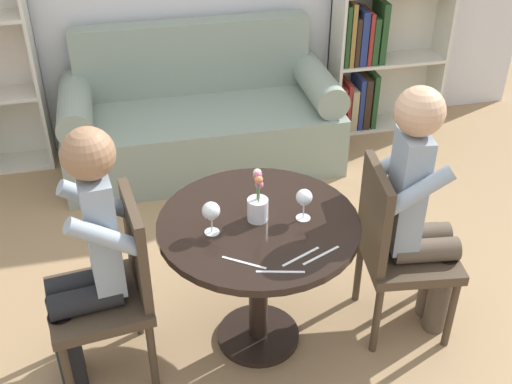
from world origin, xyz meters
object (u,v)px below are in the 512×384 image
(couch, at_px, (201,120))
(wine_glass_right, at_px, (304,198))
(chair_left, at_px, (113,285))
(flower_vase, at_px, (258,203))
(bookshelf_right, at_px, (375,29))
(person_left, at_px, (87,259))
(chair_right, at_px, (396,244))
(wine_glass_left, at_px, (211,212))
(person_right, at_px, (420,209))

(couch, bearing_deg, wine_glass_right, -83.78)
(chair_left, xyz_separation_m, flower_vase, (0.65, 0.05, 0.30))
(couch, xyz_separation_m, bookshelf_right, (1.33, 0.26, 0.45))
(bookshelf_right, bearing_deg, flower_vase, -123.54)
(bookshelf_right, xyz_separation_m, flower_vase, (-1.33, -2.00, 0.03))
(couch, height_order, chair_left, couch)
(bookshelf_right, bearing_deg, person_left, -134.91)
(couch, bearing_deg, chair_right, -70.24)
(wine_glass_right, bearing_deg, couch, 96.22)
(wine_glass_left, relative_size, wine_glass_right, 1.02)
(person_left, relative_size, wine_glass_right, 8.53)
(person_right, bearing_deg, chair_right, 85.12)
(chair_left, bearing_deg, person_left, -85.29)
(chair_right, height_order, wine_glass_right, chair_right)
(couch, height_order, wine_glass_left, couch)
(chair_right, bearing_deg, flower_vase, 92.18)
(wine_glass_left, bearing_deg, person_left, -178.47)
(person_left, bearing_deg, person_right, 82.74)
(couch, relative_size, bookshelf_right, 1.17)
(wine_glass_left, height_order, flower_vase, flower_vase)
(wine_glass_right, bearing_deg, person_left, -178.40)
(chair_right, distance_m, wine_glass_left, 0.91)
(chair_right, height_order, wine_glass_left, chair_right)
(person_left, distance_m, flower_vase, 0.75)
(person_right, bearing_deg, flower_vase, 91.35)
(chair_left, bearing_deg, wine_glass_right, 83.59)
(person_right, bearing_deg, bookshelf_right, -9.14)
(bookshelf_right, relative_size, flower_vase, 6.33)
(chair_left, distance_m, chair_right, 1.29)
(chair_left, relative_size, wine_glass_right, 6.13)
(bookshelf_right, height_order, wine_glass_left, bookshelf_right)
(wine_glass_right, bearing_deg, wine_glass_left, -178.32)
(couch, distance_m, wine_glass_right, 1.86)
(person_right, relative_size, flower_vase, 5.16)
(couch, bearing_deg, wine_glass_left, -96.66)
(bookshelf_right, height_order, chair_right, bookshelf_right)
(chair_right, relative_size, person_left, 0.72)
(chair_right, relative_size, flower_vase, 3.61)
(chair_left, xyz_separation_m, wine_glass_right, (0.84, 0.01, 0.32))
(person_right, bearing_deg, wine_glass_left, 95.69)
(wine_glass_right, bearing_deg, chair_right, -2.01)
(chair_left, distance_m, wine_glass_left, 0.54)
(person_left, relative_size, wine_glass_left, 8.34)
(couch, xyz_separation_m, person_left, (-0.73, -1.80, 0.36))
(chair_left, relative_size, wine_glass_left, 5.99)
(chair_left, xyz_separation_m, wine_glass_left, (0.44, -0.00, 0.32))
(person_left, bearing_deg, chair_right, 83.46)
(bookshelf_right, xyz_separation_m, person_left, (-2.06, -2.07, -0.09))
(chair_left, height_order, person_left, person_left)
(couch, distance_m, bookshelf_right, 1.43)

